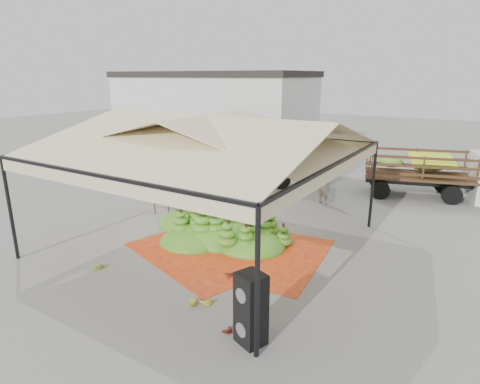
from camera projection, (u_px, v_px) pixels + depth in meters
The scene contains 17 objects.
ground at pixel (210, 241), 12.90m from camera, with size 90.00×90.00×0.00m, color slate.
canopy_tent at pixel (208, 139), 11.98m from camera, with size 8.10×8.10×4.00m.
building_white at pixel (212, 111), 28.63m from camera, with size 14.30×6.30×5.40m.
tarp_left at pixel (217, 248), 12.36m from camera, with size 4.35×4.14×0.01m, color #E55515.
tarp_right at pixel (258, 253), 11.99m from camera, with size 3.72×3.91×0.01m, color #D15B13.
banana_heap at pixel (219, 219), 13.23m from camera, with size 5.36×4.41×1.15m, color #397217.
hand_yellow_a at pixel (205, 299), 9.34m from camera, with size 0.44×0.36×0.20m, color gold.
hand_yellow_b at pixel (188, 301), 9.24m from camera, with size 0.48×0.39×0.22m, color #B08823.
hand_red_a at pixel (229, 272), 10.67m from camera, with size 0.38×0.31×0.17m, color #582A14.
hand_red_b at pixel (225, 328), 8.30m from camera, with size 0.40×0.33×0.18m, color #5C1915.
hand_green at pixel (97, 265), 11.07m from camera, with size 0.44×0.36×0.20m, color #4A7017.
hanging_bunches at pixel (170, 170), 11.02m from camera, with size 4.74×0.24×0.20m.
speaker_stack at pixel (251, 309), 7.80m from camera, with size 0.68×0.64×1.50m.
banana_leaves at pixel (156, 216), 15.14m from camera, with size 0.96×1.36×3.70m, color #37731E, non-canonical shape.
vendor at pixel (324, 184), 16.44m from camera, with size 0.62×0.41×1.71m, color gray.
truck_left at pixel (245, 152), 19.96m from camera, with size 7.30×4.10×2.38m.
truck_right at pixel (444, 170), 17.12m from camera, with size 6.19×3.58×2.01m.
Camera 1 is at (7.15, -9.62, 5.12)m, focal length 30.00 mm.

